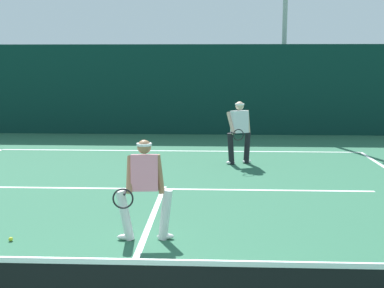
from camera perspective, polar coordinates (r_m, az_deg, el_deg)
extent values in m
cube|color=white|center=(15.13, -1.55, -0.78)|extent=(10.84, 0.10, 0.01)
cube|color=white|center=(10.71, -3.27, -5.11)|extent=(8.84, 0.10, 0.01)
cube|color=white|center=(7.89, -5.47, -10.57)|extent=(0.10, 6.40, 0.01)
cube|color=white|center=(4.61, -11.29, -12.87)|extent=(11.69, 0.03, 0.05)
cylinder|color=silver|center=(7.70, -3.04, -8.01)|extent=(0.24, 0.16, 0.78)
cylinder|color=silver|center=(7.73, -7.59, -8.02)|extent=(0.28, 0.16, 0.79)
ellipsoid|color=white|center=(7.81, -3.02, -10.41)|extent=(0.27, 0.13, 0.09)
ellipsoid|color=white|center=(7.84, -7.53, -10.40)|extent=(0.27, 0.13, 0.09)
cube|color=pink|center=(7.54, -5.40, -3.25)|extent=(0.42, 0.32, 0.57)
cylinder|color=#9E704C|center=(7.54, -3.70, -3.42)|extent=(0.16, 0.11, 0.60)
cylinder|color=#9E704C|center=(7.56, -7.08, -3.43)|extent=(0.13, 0.44, 0.53)
sphere|color=#9E704C|center=(7.46, -5.44, -0.32)|extent=(0.21, 0.21, 0.21)
cylinder|color=white|center=(7.46, -5.45, -0.04)|extent=(0.24, 0.24, 0.04)
cylinder|color=black|center=(7.37, -7.59, -5.44)|extent=(0.05, 0.26, 0.03)
torus|color=black|center=(7.05, -7.83, -6.15)|extent=(0.29, 0.05, 0.29)
cylinder|color=black|center=(13.35, 6.25, -0.43)|extent=(0.23, 0.21, 0.83)
cylinder|color=black|center=(13.17, 4.42, -0.54)|extent=(0.25, 0.21, 0.83)
ellipsoid|color=white|center=(13.42, 6.23, -1.97)|extent=(0.28, 0.20, 0.09)
ellipsoid|color=white|center=(13.24, 4.40, -2.11)|extent=(0.28, 0.20, 0.09)
cube|color=silver|center=(13.16, 5.39, 2.53)|extent=(0.49, 0.40, 0.59)
cylinder|color=beige|center=(13.26, 6.33, 2.45)|extent=(0.18, 0.15, 0.64)
cylinder|color=beige|center=(13.07, 4.44, 2.38)|extent=(0.26, 0.46, 0.57)
sphere|color=beige|center=(13.11, 5.42, 4.34)|extent=(0.22, 0.22, 0.22)
cylinder|color=white|center=(13.11, 5.42, 4.50)|extent=(0.31, 0.31, 0.04)
cylinder|color=black|center=(12.85, 4.66, 1.26)|extent=(0.12, 0.25, 0.03)
torus|color=black|center=(12.54, 5.27, 1.05)|extent=(0.28, 0.13, 0.29)
sphere|color=#D1E033|center=(8.19, -19.85, -10.11)|extent=(0.07, 0.07, 0.07)
cube|color=#0B3029|center=(18.38, -0.81, 6.16)|extent=(22.82, 0.12, 3.26)
cylinder|color=#9EA39E|center=(19.74, 10.47, 13.32)|extent=(0.18, 0.18, 8.14)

